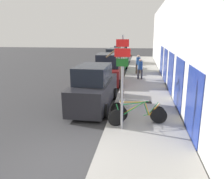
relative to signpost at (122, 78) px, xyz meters
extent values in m
plane|color=#333335|center=(-1.68, 8.67, -2.20)|extent=(80.00, 80.00, 0.00)
cube|color=gray|center=(0.92, 11.47, -2.13)|extent=(3.20, 32.00, 0.15)
cube|color=silver|center=(2.67, 11.47, 1.05)|extent=(0.20, 32.00, 6.50)
cube|color=navy|center=(2.55, -0.27, -0.81)|extent=(0.03, 2.20, 2.49)
cube|color=navy|center=(2.55, 2.87, -0.81)|extent=(0.03, 2.20, 2.49)
cube|color=navy|center=(2.55, 6.00, -0.81)|extent=(0.03, 2.20, 2.49)
cube|color=navy|center=(2.55, 9.14, -0.81)|extent=(0.03, 2.20, 2.49)
cube|color=navy|center=(2.55, 12.28, -0.81)|extent=(0.03, 2.20, 2.49)
cylinder|color=#939399|center=(0.00, 0.01, -0.25)|extent=(0.09, 0.09, 3.61)
cube|color=red|center=(0.00, -0.05, 1.28)|extent=(0.46, 0.02, 0.26)
cube|color=red|center=(0.00, -0.05, 0.94)|extent=(0.58, 0.02, 0.30)
cube|color=#19591E|center=(0.00, -0.05, 0.58)|extent=(0.45, 0.02, 0.29)
cylinder|color=black|center=(-0.24, 0.23, -1.70)|extent=(0.66, 0.28, 0.70)
cylinder|color=black|center=(1.45, 0.88, -1.70)|extent=(0.66, 0.28, 0.70)
cylinder|color=#197233|center=(0.39, 0.48, -1.38)|extent=(0.96, 0.40, 0.57)
cylinder|color=#197233|center=(0.48, 0.51, -1.14)|extent=(1.12, 0.46, 0.09)
cylinder|color=#197233|center=(0.94, 0.69, -1.41)|extent=(0.21, 0.11, 0.50)
cylinder|color=#197233|center=(1.16, 0.77, -1.68)|extent=(0.61, 0.26, 0.08)
cylinder|color=#197233|center=(1.24, 0.80, -1.44)|extent=(0.45, 0.20, 0.56)
cylinder|color=#197233|center=(-0.16, 0.26, -1.41)|extent=(0.21, 0.11, 0.60)
cube|color=black|center=(1.03, 0.72, -1.15)|extent=(0.22, 0.15, 0.04)
cylinder|color=#99999E|center=(-0.07, 0.30, -1.11)|extent=(0.18, 0.42, 0.02)
cylinder|color=black|center=(-0.15, 0.74, -1.71)|extent=(0.68, 0.05, 0.68)
cylinder|color=black|center=(1.49, 0.71, -1.71)|extent=(0.68, 0.05, 0.68)
cylinder|color=orange|center=(0.47, 0.73, -1.40)|extent=(0.92, 0.05, 0.56)
cylinder|color=orange|center=(0.55, 0.73, -1.16)|extent=(1.07, 0.06, 0.09)
cylinder|color=orange|center=(1.00, 0.72, -1.42)|extent=(0.20, 0.04, 0.49)
cylinder|color=orange|center=(1.20, 0.72, -1.69)|extent=(0.58, 0.04, 0.08)
cylinder|color=orange|center=(1.28, 0.72, -1.45)|extent=(0.43, 0.04, 0.55)
cylinder|color=orange|center=(-0.07, 0.74, -1.42)|extent=(0.20, 0.04, 0.59)
cube|color=black|center=(1.08, 0.72, -1.16)|extent=(0.20, 0.08, 0.04)
cylinder|color=#99999E|center=(0.02, 0.74, -1.13)|extent=(0.03, 0.44, 0.02)
cylinder|color=black|center=(-0.27, 1.21, -1.71)|extent=(0.68, 0.21, 0.69)
cylinder|color=black|center=(1.48, 0.76, -1.71)|extent=(0.68, 0.21, 0.69)
cylinder|color=#B7B7BC|center=(0.39, 1.04, -1.39)|extent=(0.99, 0.29, 0.57)
cylinder|color=#B7B7BC|center=(0.48, 1.01, -1.15)|extent=(1.15, 0.33, 0.09)
cylinder|color=#B7B7BC|center=(0.96, 0.89, -1.42)|extent=(0.22, 0.09, 0.49)
cylinder|color=#B7B7BC|center=(1.18, 0.83, -1.68)|extent=(0.62, 0.19, 0.08)
cylinder|color=#B7B7BC|center=(1.26, 0.81, -1.44)|extent=(0.47, 0.15, 0.55)
cylinder|color=#B7B7BC|center=(-0.18, 1.18, -1.42)|extent=(0.21, 0.08, 0.60)
cube|color=black|center=(1.04, 0.87, -1.15)|extent=(0.21, 0.13, 0.04)
cylinder|color=#99999E|center=(-0.09, 1.16, -1.12)|extent=(0.13, 0.43, 0.02)
cube|color=black|center=(-1.71, 2.92, -1.42)|extent=(1.84, 4.83, 1.21)
cube|color=black|center=(-1.71, 2.73, -0.38)|extent=(1.61, 2.53, 0.86)
cylinder|color=black|center=(-2.53, 4.43, -1.87)|extent=(0.24, 0.67, 0.66)
cylinder|color=black|center=(-0.81, 4.39, -1.87)|extent=(0.24, 0.67, 0.66)
cylinder|color=black|center=(-2.60, 1.46, -1.87)|extent=(0.24, 0.67, 0.66)
cylinder|color=black|center=(-0.88, 1.42, -1.87)|extent=(0.24, 0.67, 0.66)
cube|color=maroon|center=(-1.76, 8.51, -1.46)|extent=(2.05, 4.56, 1.16)
cube|color=black|center=(-1.75, 8.33, -0.38)|extent=(1.75, 2.41, 0.98)
cylinder|color=black|center=(-2.74, 9.84, -1.90)|extent=(0.25, 0.61, 0.60)
cylinder|color=black|center=(-0.93, 9.94, -1.90)|extent=(0.25, 0.61, 0.60)
cylinder|color=black|center=(-2.59, 7.08, -1.90)|extent=(0.25, 0.61, 0.60)
cylinder|color=black|center=(-0.78, 7.17, -1.90)|extent=(0.25, 0.61, 0.60)
cube|color=#144728|center=(-1.78, 14.07, -1.39)|extent=(1.99, 4.85, 1.27)
cube|color=black|center=(-1.79, 13.88, -0.31)|extent=(1.70, 2.55, 0.88)
cylinder|color=black|center=(-2.58, 15.59, -1.87)|extent=(0.25, 0.67, 0.66)
cylinder|color=black|center=(-0.83, 15.50, -1.87)|extent=(0.25, 0.67, 0.66)
cylinder|color=black|center=(-2.73, 12.64, -1.87)|extent=(0.25, 0.67, 0.66)
cylinder|color=black|center=(-0.98, 12.55, -1.87)|extent=(0.25, 0.67, 0.66)
cube|color=navy|center=(-1.87, 20.21, -1.42)|extent=(2.01, 4.69, 1.23)
cube|color=black|center=(-1.86, 20.03, -0.39)|extent=(1.72, 2.47, 0.82)
cylinder|color=black|center=(-2.83, 21.59, -1.90)|extent=(0.25, 0.61, 0.60)
cylinder|color=black|center=(-1.06, 21.68, -1.90)|extent=(0.25, 0.61, 0.60)
cylinder|color=black|center=(-2.67, 18.74, -1.90)|extent=(0.25, 0.61, 0.60)
cylinder|color=black|center=(-0.91, 18.84, -1.90)|extent=(0.25, 0.61, 0.60)
cylinder|color=#333338|center=(0.79, 9.67, -1.65)|extent=(0.15, 0.15, 0.80)
cylinder|color=#333338|center=(0.52, 9.75, -1.65)|extent=(0.15, 0.15, 0.80)
cylinder|color=navy|center=(0.65, 9.71, -0.93)|extent=(0.37, 0.37, 0.64)
sphere|color=tan|center=(0.65, 9.71, -0.50)|extent=(0.22, 0.22, 0.22)
cylinder|color=#4C3D2D|center=(0.62, 12.21, -1.64)|extent=(0.16, 0.16, 0.83)
cylinder|color=#4C3D2D|center=(0.32, 12.19, -1.64)|extent=(0.16, 0.16, 0.83)
cylinder|color=navy|center=(0.47, 12.20, -0.89)|extent=(0.38, 0.38, 0.66)
sphere|color=tan|center=(0.47, 12.20, -0.45)|extent=(0.23, 0.23, 0.23)
cylinder|color=brown|center=(-0.28, 3.45, -0.83)|extent=(0.20, 0.20, 2.45)
cylinder|color=brown|center=(-0.05, 3.72, 0.69)|extent=(0.57, 0.63, 0.64)
cylinder|color=brown|center=(-0.70, 3.33, 0.73)|extent=(0.90, 0.34, 0.72)
cylinder|color=brown|center=(-0.18, 3.70, 0.79)|extent=(0.31, 0.58, 0.83)
cylinder|color=brown|center=(-0.41, 3.12, 0.72)|extent=(0.35, 0.74, 0.70)
camera|label=1|loc=(0.65, -7.96, 1.64)|focal=35.00mm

